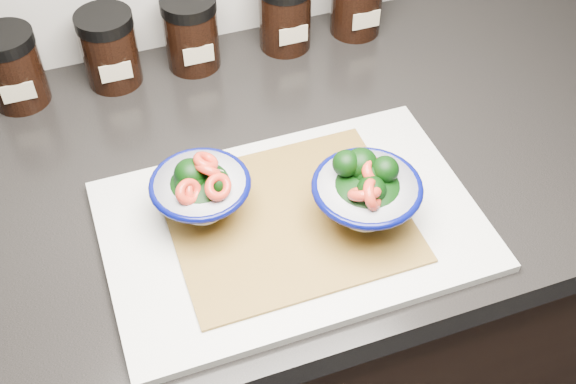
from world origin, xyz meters
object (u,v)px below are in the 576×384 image
object	(u,v)px
bowl_left	(201,191)
spice_jar_c	(191,32)
cutting_board	(292,225)
spice_jar_a	(13,68)
bowl_right	(366,194)
spice_jar_b	(110,49)
spice_jar_d	(285,14)

from	to	relation	value
bowl_left	spice_jar_c	distance (m)	0.32
cutting_board	spice_jar_a	bearing A→B (deg)	128.11
cutting_board	bowl_right	size ratio (longest dim) A/B	3.46
bowl_right	spice_jar_c	bearing A→B (deg)	105.90
spice_jar_c	spice_jar_b	bearing A→B (deg)	180.00
spice_jar_c	cutting_board	bearing A→B (deg)	-85.61
spice_jar_c	spice_jar_d	size ratio (longest dim) A/B	1.00
spice_jar_a	spice_jar_b	distance (m)	0.14
cutting_board	spice_jar_d	distance (m)	0.38
bowl_left	cutting_board	bearing A→B (deg)	-25.58
bowl_left	spice_jar_c	bearing A→B (deg)	77.49
cutting_board	spice_jar_a	size ratio (longest dim) A/B	3.98
bowl_left	spice_jar_d	xyz separation A→B (m)	(0.22, 0.31, 0.00)
bowl_left	spice_jar_d	size ratio (longest dim) A/B	1.06
bowl_left	bowl_right	size ratio (longest dim) A/B	0.92
bowl_left	spice_jar_c	world-z (taller)	spice_jar_c
spice_jar_b	spice_jar_c	world-z (taller)	same
spice_jar_a	spice_jar_d	xyz separation A→B (m)	(0.40, 0.00, 0.00)
spice_jar_a	bowl_right	bearing A→B (deg)	-46.60
spice_jar_d	cutting_board	bearing A→B (deg)	-108.24
spice_jar_b	spice_jar_d	distance (m)	0.27
cutting_board	spice_jar_b	distance (m)	0.39
spice_jar_a	spice_jar_b	bearing A→B (deg)	0.00
bowl_right	spice_jar_d	xyz separation A→B (m)	(0.04, 0.39, -0.00)
cutting_board	bowl_left	distance (m)	0.12
bowl_right	spice_jar_c	size ratio (longest dim) A/B	1.15
spice_jar_c	bowl_right	bearing A→B (deg)	-74.10
bowl_left	spice_jar_c	size ratio (longest dim) A/B	1.06
spice_jar_d	spice_jar_a	bearing A→B (deg)	180.00
bowl_left	spice_jar_d	world-z (taller)	spice_jar_d
cutting_board	spice_jar_b	bearing A→B (deg)	112.33
bowl_left	bowl_right	bearing A→B (deg)	-21.85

